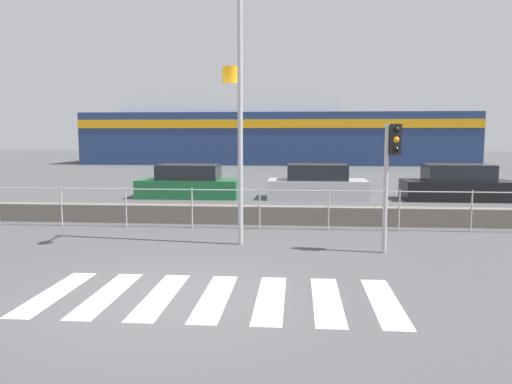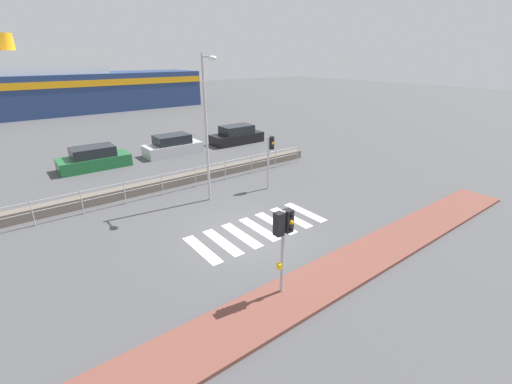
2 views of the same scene
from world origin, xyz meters
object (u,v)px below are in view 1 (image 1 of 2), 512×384
at_px(traffic_light_far, 391,159).
at_px(parked_car_black, 457,185).
at_px(ferry_boat, 268,131).
at_px(parked_car_green, 189,183).
at_px(streetlamp, 239,66).
at_px(parked_car_silver, 317,184).

bearing_deg(traffic_light_far, parked_car_black, 65.28).
bearing_deg(ferry_boat, parked_car_black, -70.67).
distance_m(ferry_boat, parked_car_green, 26.79).
bearing_deg(streetlamp, parked_car_silver, 76.74).
xyz_separation_m(ferry_boat, parked_car_silver, (3.68, -26.62, -2.46)).
xyz_separation_m(traffic_light_far, parked_car_silver, (-1.23, 9.63, -1.49)).
bearing_deg(parked_car_silver, streetlamp, -103.26).
height_order(traffic_light_far, parked_car_silver, traffic_light_far).
height_order(streetlamp, parked_car_green, streetlamp).
xyz_separation_m(traffic_light_far, parked_car_black, (4.43, 9.63, -1.48)).
bearing_deg(parked_car_silver, ferry_boat, 97.86).
distance_m(traffic_light_far, ferry_boat, 36.59).
bearing_deg(parked_car_silver, parked_car_green, 180.00).
distance_m(streetlamp, ferry_boat, 35.88).
xyz_separation_m(traffic_light_far, streetlamp, (-3.40, 0.41, 2.08)).
distance_m(traffic_light_far, streetlamp, 4.01).
bearing_deg(parked_car_black, traffic_light_far, -114.72).
bearing_deg(parked_car_black, ferry_boat, 109.33).
relative_size(streetlamp, ferry_boat, 0.19).
bearing_deg(parked_car_black, parked_car_silver, -180.00).
relative_size(traffic_light_far, parked_car_silver, 0.70).
relative_size(parked_car_green, parked_car_black, 0.98).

